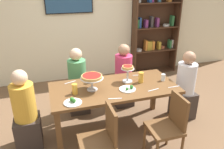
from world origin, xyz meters
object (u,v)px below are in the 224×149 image
at_px(diner_head_east, 185,90).
at_px(beer_glass_amber_short, 75,89).
at_px(dining_table, 114,92).
at_px(chair_near_left, 102,138).
at_px(cutlery_fork_near, 70,82).
at_px(diner_head_west, 26,116).
at_px(salad_plate_near_diner, 73,102).
at_px(water_glass_clear_near, 163,77).
at_px(personal_pizza_stand, 128,70).
at_px(chair_near_right, 169,124).
at_px(diner_far_left, 78,86).
at_px(beer_glass_amber_tall, 141,77).
at_px(deep_dish_pizza_stand, 92,78).
at_px(cutlery_knife_far, 138,75).
at_px(bookshelf, 154,27).
at_px(diner_far_right, 123,80).
at_px(cutlery_spare_fork, 115,99).
at_px(cutlery_fork_far, 174,87).
at_px(salad_plate_far_diner, 128,89).
at_px(beer_glass_amber_spare, 93,77).
at_px(cutlery_knife_near, 153,90).

bearing_deg(diner_head_east, beer_glass_amber_short, 2.33).
height_order(dining_table, chair_near_left, chair_near_left).
bearing_deg(cutlery_fork_near, diner_head_west, 5.27).
relative_size(diner_head_west, salad_plate_near_diner, 5.04).
bearing_deg(water_glass_clear_near, chair_near_left, -148.12).
relative_size(chair_near_left, personal_pizza_stand, 3.46).
bearing_deg(chair_near_right, diner_far_left, 33.20).
distance_m(beer_glass_amber_tall, beer_glass_amber_short, 1.00).
bearing_deg(deep_dish_pizza_stand, cutlery_knife_far, 18.60).
distance_m(bookshelf, diner_far_right, 1.91).
distance_m(dining_table, salad_plate_near_diner, 0.70).
bearing_deg(dining_table, cutlery_spare_fork, -105.47).
xyz_separation_m(personal_pizza_stand, cutlery_fork_far, (0.57, -0.37, -0.18)).
height_order(salad_plate_near_diner, salad_plate_far_diner, salad_plate_near_diner).
height_order(diner_far_right, chair_near_right, diner_far_right).
bearing_deg(diner_far_left, salad_plate_far_diner, 34.68).
xyz_separation_m(diner_far_right, beer_glass_amber_spare, (-0.65, -0.46, 0.33)).
distance_m(diner_far_left, beer_glass_amber_tall, 1.13).
bearing_deg(chair_near_left, chair_near_right, -89.50).
relative_size(chair_near_left, beer_glass_amber_tall, 5.40).
bearing_deg(diner_far_right, cutlery_spare_fork, -25.23).
distance_m(diner_far_left, deep_dish_pizza_stand, 0.82).
bearing_deg(salad_plate_near_diner, bookshelf, 45.51).
xyz_separation_m(deep_dish_pizza_stand, cutlery_fork_near, (-0.27, 0.32, -0.18)).
relative_size(diner_head_west, cutlery_knife_near, 6.39).
bearing_deg(diner_head_west, bookshelf, 35.25).
relative_size(diner_far_left, salad_plate_near_diner, 5.04).
height_order(bookshelf, cutlery_fork_far, bookshelf).
bearing_deg(salad_plate_far_diner, diner_head_west, 174.31).
relative_size(bookshelf, personal_pizza_stand, 8.80).
distance_m(bookshelf, salad_plate_far_diner, 2.64).
height_order(dining_table, beer_glass_amber_short, beer_glass_amber_short).
bearing_deg(diner_far_right, chair_near_left, -28.26).
distance_m(chair_near_left, personal_pizza_stand, 1.14).
relative_size(chair_near_left, beer_glass_amber_spare, 5.26).
distance_m(beer_glass_amber_short, cutlery_knife_near, 1.09).
bearing_deg(diner_head_east, diner_far_right, -39.42).
bearing_deg(beer_glass_amber_short, deep_dish_pizza_stand, 12.25).
bearing_deg(diner_head_west, salad_plate_near_diner, -24.93).
distance_m(beer_glass_amber_spare, cutlery_knife_far, 0.76).
bearing_deg(bookshelf, chair_near_left, -126.12).
bearing_deg(cutlery_fork_far, bookshelf, 69.32).
height_order(dining_table, diner_head_west, diner_head_west).
bearing_deg(diner_far_right, cutlery_knife_near, 5.88).
distance_m(salad_plate_far_diner, cutlery_knife_near, 0.36).
height_order(beer_glass_amber_tall, cutlery_knife_far, beer_glass_amber_tall).
bearing_deg(bookshelf, beer_glass_amber_short, -136.78).
relative_size(diner_far_right, diner_far_left, 1.00).
xyz_separation_m(salad_plate_far_diner, cutlery_knife_near, (0.34, -0.12, -0.01)).
xyz_separation_m(chair_near_left, salad_plate_far_diner, (0.53, 0.59, 0.27)).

